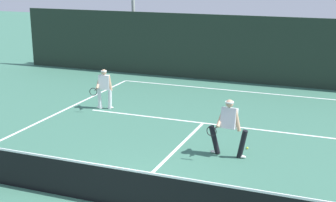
% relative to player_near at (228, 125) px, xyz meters
% --- Properties ---
extents(court_line_baseline_far, '(10.73, 0.10, 0.01)m').
position_rel_player_near_xyz_m(court_line_baseline_far, '(-1.54, 7.47, -0.92)').
color(court_line_baseline_far, white).
rests_on(court_line_baseline_far, ground_plane).
extents(court_line_service, '(8.75, 0.10, 0.01)m').
position_rel_player_near_xyz_m(court_line_service, '(-1.54, 2.62, -0.92)').
color(court_line_service, white).
rests_on(court_line_service, ground_plane).
extents(court_line_centre, '(0.10, 6.40, 0.01)m').
position_rel_player_near_xyz_m(court_line_centre, '(-1.54, -0.65, -0.92)').
color(court_line_centre, white).
rests_on(court_line_centre, ground_plane).
extents(tennis_net, '(11.75, 0.09, 1.09)m').
position_rel_player_near_xyz_m(tennis_net, '(-1.54, -3.85, -0.42)').
color(tennis_net, '#1E4723').
rests_on(tennis_net, ground_plane).
extents(player_near, '(1.16, 0.90, 1.67)m').
position_rel_player_near_xyz_m(player_near, '(0.00, 0.00, 0.00)').
color(player_near, black).
rests_on(player_near, ground_plane).
extents(player_far, '(0.67, 0.90, 1.53)m').
position_rel_player_near_xyz_m(player_far, '(-5.55, 2.94, -0.08)').
color(player_far, silver).
rests_on(player_far, ground_plane).
extents(tennis_ball, '(0.07, 0.07, 0.07)m').
position_rel_player_near_xyz_m(tennis_ball, '(0.42, 0.72, -0.89)').
color(tennis_ball, '#D1E033').
rests_on(tennis_ball, ground_plane).
extents(back_fence_windscreen, '(23.62, 0.12, 3.10)m').
position_rel_player_near_xyz_m(back_fence_windscreen, '(-1.54, 9.17, 0.63)').
color(back_fence_windscreen, '#1F2E24').
rests_on(back_fence_windscreen, ground_plane).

